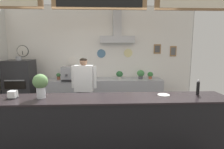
{
  "coord_description": "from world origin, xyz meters",
  "views": [
    {
      "loc": [
        0.04,
        -3.08,
        1.89
      ],
      "look_at": [
        0.24,
        0.88,
        1.27
      ],
      "focal_mm": 29.69,
      "sensor_mm": 36.0,
      "label": 1
    }
  ],
  "objects_px": {
    "pizza_oven": "(21,87)",
    "pepper_grinder": "(198,87)",
    "basil_vase": "(40,84)",
    "shop_worker": "(84,91)",
    "potted_basil": "(150,75)",
    "napkin_holder": "(13,95)",
    "potted_sage": "(59,76)",
    "espresso_machine": "(72,73)",
    "condiment_plate": "(164,95)",
    "potted_thyme": "(120,75)",
    "potted_rosemary": "(141,74)"
  },
  "relations": [
    {
      "from": "pizza_oven",
      "to": "basil_vase",
      "type": "distance_m",
      "value": 2.67
    },
    {
      "from": "pizza_oven",
      "to": "espresso_machine",
      "type": "relative_size",
      "value": 2.82
    },
    {
      "from": "pepper_grinder",
      "to": "napkin_holder",
      "type": "relative_size",
      "value": 1.76
    },
    {
      "from": "napkin_holder",
      "to": "condiment_plate",
      "type": "distance_m",
      "value": 2.43
    },
    {
      "from": "potted_basil",
      "to": "napkin_holder",
      "type": "relative_size",
      "value": 1.44
    },
    {
      "from": "pepper_grinder",
      "to": "napkin_holder",
      "type": "bearing_deg",
      "value": -178.86
    },
    {
      "from": "potted_sage",
      "to": "shop_worker",
      "type": "bearing_deg",
      "value": -55.23
    },
    {
      "from": "potted_sage",
      "to": "condiment_plate",
      "type": "bearing_deg",
      "value": -46.8
    },
    {
      "from": "espresso_machine",
      "to": "napkin_holder",
      "type": "relative_size",
      "value": 3.94
    },
    {
      "from": "potted_sage",
      "to": "potted_rosemary",
      "type": "bearing_deg",
      "value": -0.09
    },
    {
      "from": "shop_worker",
      "to": "potted_thyme",
      "type": "bearing_deg",
      "value": -120.84
    },
    {
      "from": "potted_sage",
      "to": "pepper_grinder",
      "type": "xyz_separation_m",
      "value": [
        2.89,
        -2.42,
        0.18
      ]
    },
    {
      "from": "potted_thyme",
      "to": "potted_sage",
      "type": "relative_size",
      "value": 1.25
    },
    {
      "from": "pizza_oven",
      "to": "napkin_holder",
      "type": "relative_size",
      "value": 11.12
    },
    {
      "from": "potted_sage",
      "to": "potted_rosemary",
      "type": "height_order",
      "value": "potted_rosemary"
    },
    {
      "from": "condiment_plate",
      "to": "basil_vase",
      "type": "distance_m",
      "value": 2.0
    },
    {
      "from": "potted_thyme",
      "to": "condiment_plate",
      "type": "distance_m",
      "value": 2.5
    },
    {
      "from": "potted_basil",
      "to": "espresso_machine",
      "type": "bearing_deg",
      "value": -179.85
    },
    {
      "from": "pepper_grinder",
      "to": "basil_vase",
      "type": "bearing_deg",
      "value": -178.11
    },
    {
      "from": "pizza_oven",
      "to": "potted_sage",
      "type": "bearing_deg",
      "value": 13.61
    },
    {
      "from": "shop_worker",
      "to": "potted_basil",
      "type": "distance_m",
      "value": 2.23
    },
    {
      "from": "pizza_oven",
      "to": "potted_sage",
      "type": "height_order",
      "value": "pizza_oven"
    },
    {
      "from": "pizza_oven",
      "to": "condiment_plate",
      "type": "relative_size",
      "value": 8.18
    },
    {
      "from": "espresso_machine",
      "to": "pepper_grinder",
      "type": "height_order",
      "value": "pepper_grinder"
    },
    {
      "from": "napkin_holder",
      "to": "pepper_grinder",
      "type": "bearing_deg",
      "value": 1.14
    },
    {
      "from": "basil_vase",
      "to": "shop_worker",
      "type": "bearing_deg",
      "value": 66.7
    },
    {
      "from": "pizza_oven",
      "to": "potted_rosemary",
      "type": "bearing_deg",
      "value": 3.97
    },
    {
      "from": "potted_basil",
      "to": "potted_sage",
      "type": "distance_m",
      "value": 2.71
    },
    {
      "from": "espresso_machine",
      "to": "potted_sage",
      "type": "relative_size",
      "value": 2.96
    },
    {
      "from": "pizza_oven",
      "to": "condiment_plate",
      "type": "height_order",
      "value": "pizza_oven"
    },
    {
      "from": "pizza_oven",
      "to": "basil_vase",
      "type": "xyz_separation_m",
      "value": [
        1.31,
        -2.27,
        0.54
      ]
    },
    {
      "from": "pepper_grinder",
      "to": "basil_vase",
      "type": "xyz_separation_m",
      "value": [
        -2.58,
        -0.09,
        0.1
      ]
    },
    {
      "from": "potted_basil",
      "to": "pizza_oven",
      "type": "bearing_deg",
      "value": -176.3
    },
    {
      "from": "shop_worker",
      "to": "napkin_holder",
      "type": "relative_size",
      "value": 11.27
    },
    {
      "from": "pepper_grinder",
      "to": "condiment_plate",
      "type": "relative_size",
      "value": 1.29
    },
    {
      "from": "potted_sage",
      "to": "napkin_holder",
      "type": "bearing_deg",
      "value": -93.06
    },
    {
      "from": "pizza_oven",
      "to": "pepper_grinder",
      "type": "height_order",
      "value": "pizza_oven"
    },
    {
      "from": "potted_sage",
      "to": "basil_vase",
      "type": "xyz_separation_m",
      "value": [
        0.32,
        -2.51,
        0.28
      ]
    },
    {
      "from": "espresso_machine",
      "to": "potted_thyme",
      "type": "distance_m",
      "value": 1.4
    },
    {
      "from": "shop_worker",
      "to": "condiment_plate",
      "type": "relative_size",
      "value": 8.29
    },
    {
      "from": "potted_rosemary",
      "to": "condiment_plate",
      "type": "xyz_separation_m",
      "value": [
        -0.12,
        -2.45,
        0.02
      ]
    },
    {
      "from": "shop_worker",
      "to": "napkin_holder",
      "type": "xyz_separation_m",
      "value": [
        -0.99,
        -1.24,
        0.26
      ]
    },
    {
      "from": "pizza_oven",
      "to": "shop_worker",
      "type": "relative_size",
      "value": 0.99
    },
    {
      "from": "pizza_oven",
      "to": "shop_worker",
      "type": "height_order",
      "value": "shop_worker"
    },
    {
      "from": "pizza_oven",
      "to": "condiment_plate",
      "type": "xyz_separation_m",
      "value": [
        3.29,
        -2.21,
        0.32
      ]
    },
    {
      "from": "shop_worker",
      "to": "potted_thyme",
      "type": "height_order",
      "value": "shop_worker"
    },
    {
      "from": "potted_thyme",
      "to": "condiment_plate",
      "type": "xyz_separation_m",
      "value": [
        0.51,
        -2.44,
        0.03
      ]
    },
    {
      "from": "pizza_oven",
      "to": "potted_basil",
      "type": "height_order",
      "value": "pizza_oven"
    },
    {
      "from": "napkin_holder",
      "to": "basil_vase",
      "type": "xyz_separation_m",
      "value": [
        0.45,
        -0.02,
        0.17
      ]
    },
    {
      "from": "napkin_holder",
      "to": "shop_worker",
      "type": "bearing_deg",
      "value": 51.33
    }
  ]
}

